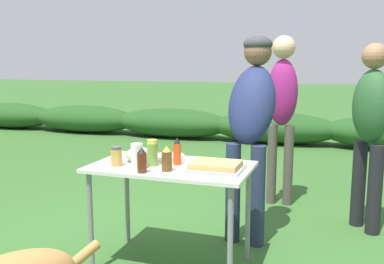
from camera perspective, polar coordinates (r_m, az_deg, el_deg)
name	(u,v)px	position (r m, az deg, el deg)	size (l,w,h in m)	color
shrub_hedge	(274,128)	(7.95, 10.90, 0.58)	(14.40, 0.90, 0.57)	#234C1E
folding_table	(171,176)	(2.99, -2.76, -5.87)	(1.10, 0.64, 0.74)	silver
food_tray	(216,166)	(2.83, 3.17, -4.59)	(0.36, 0.29, 0.06)	#9E9EA3
plate_stack	(170,158)	(3.12, -3.00, -3.42)	(0.21, 0.21, 0.04)	white
mixing_bowl	(140,155)	(3.09, -6.95, -3.01)	(0.21, 0.21, 0.10)	#ADBC99
paper_cup_stack	(137,157)	(2.86, -7.35, -3.26)	(0.08, 0.08, 0.17)	white
bbq_sauce_bottle	(142,160)	(2.77, -6.70, -3.79)	(0.06, 0.06, 0.17)	#562314
hot_sauce_bottle	(177,152)	(2.96, -2.01, -2.67)	(0.06, 0.06, 0.19)	#CC4214
spice_jar	(116,156)	(2.98, -10.05, -3.23)	(0.08, 0.08, 0.13)	#B2893D
relish_jar	(152,153)	(2.95, -5.31, -2.80)	(0.08, 0.08, 0.18)	olive
beer_bottle	(167,159)	(2.80, -3.39, -3.63)	(0.07, 0.07, 0.17)	brown
standing_person_in_navy_coat	(251,114)	(3.45, 7.93, 2.36)	(0.44, 0.54, 1.66)	#232D4C
standing_person_in_dark_puffer	(371,121)	(3.91, 22.74, 1.41)	(0.44, 0.46, 1.60)	black
standing_person_with_beanie	(282,101)	(4.38, 11.93, 4.04)	(0.30, 0.23, 1.71)	#4C473D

